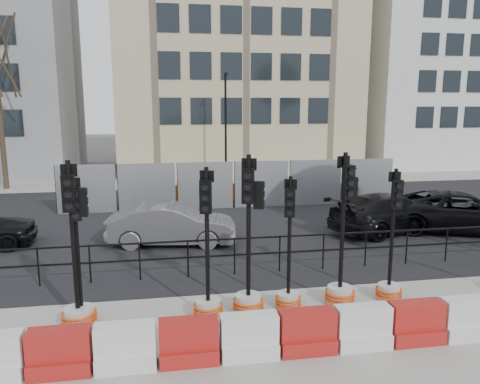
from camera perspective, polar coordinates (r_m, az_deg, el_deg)
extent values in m
plane|color=#51514C|center=(11.51, 6.33, -11.77)|extent=(120.00, 120.00, 0.00)
cube|color=gray|center=(8.95, 11.88, -18.84)|extent=(40.00, 6.00, 0.02)
cube|color=black|center=(18.01, 0.23, -3.32)|extent=(40.00, 14.00, 0.03)
cube|color=gray|center=(26.74, -3.08, 1.31)|extent=(40.00, 4.00, 0.02)
cube|color=#C2AE8E|center=(32.91, -0.86, 18.81)|extent=(15.00, 10.00, 18.00)
cube|color=silver|center=(38.08, 22.96, 15.38)|extent=(12.00, 9.00, 16.00)
cylinder|color=black|center=(12.42, -23.37, -8.44)|extent=(0.04, 0.04, 1.00)
cylinder|color=black|center=(12.19, -17.83, -8.43)|extent=(0.04, 0.04, 1.00)
cylinder|color=black|center=(12.07, -12.12, -8.33)|extent=(0.04, 0.04, 1.00)
cylinder|color=black|center=(12.07, -6.37, -8.15)|extent=(0.04, 0.04, 1.00)
cylinder|color=black|center=(12.19, -0.67, -7.89)|extent=(0.04, 0.04, 1.00)
cylinder|color=black|center=(12.42, 4.85, -7.57)|extent=(0.04, 0.04, 1.00)
cylinder|color=black|center=(12.76, 10.12, -7.19)|extent=(0.04, 0.04, 1.00)
cylinder|color=black|center=(13.20, 15.06, -6.79)|extent=(0.04, 0.04, 1.00)
cylinder|color=black|center=(13.74, 19.65, -6.37)|extent=(0.04, 0.04, 1.00)
cylinder|color=black|center=(14.35, 23.86, -5.94)|extent=(0.04, 0.04, 1.00)
cube|color=black|center=(12.28, 4.89, -5.44)|extent=(18.00, 0.04, 0.04)
cube|color=black|center=(12.40, 4.85, -7.35)|extent=(18.00, 0.04, 0.04)
cube|color=#989BA1|center=(19.73, -18.25, 0.31)|extent=(2.30, 0.05, 2.00)
cylinder|color=black|center=(19.94, -21.51, 0.20)|extent=(0.05, 0.05, 2.00)
cube|color=#989BA1|center=(19.51, -11.27, 0.53)|extent=(2.30, 0.05, 2.00)
cylinder|color=black|center=(19.58, -14.63, 0.42)|extent=(0.05, 0.05, 2.00)
cube|color=#989BA1|center=(19.59, -4.24, 0.75)|extent=(2.30, 0.05, 2.00)
cylinder|color=black|center=(19.51, -7.60, 0.65)|extent=(0.05, 0.05, 2.00)
cube|color=#989BA1|center=(19.95, 2.64, 0.95)|extent=(2.30, 0.05, 2.00)
cylinder|color=black|center=(19.74, -0.62, 0.86)|extent=(0.05, 0.05, 2.00)
cube|color=#989BA1|center=(20.59, 9.18, 1.13)|extent=(2.30, 0.05, 2.00)
cylinder|color=black|center=(20.25, 6.10, 1.05)|extent=(0.05, 0.05, 2.00)
cube|color=#989BA1|center=(21.48, 15.26, 1.28)|extent=(2.30, 0.05, 2.00)
cylinder|color=black|center=(21.02, 12.41, 1.21)|extent=(0.05, 0.05, 2.00)
cube|color=#F05410|center=(21.11, -12.19, -0.39)|extent=(1.00, 0.40, 0.80)
cube|color=#F05410|center=(21.11, -6.76, -0.22)|extent=(1.00, 0.40, 0.80)
cube|color=#F05410|center=(21.30, -1.39, -0.05)|extent=(1.00, 0.40, 0.80)
cube|color=#F05410|center=(21.67, 3.86, 0.11)|extent=(1.00, 0.40, 0.80)
cylinder|color=black|center=(25.48, -1.76, 7.62)|extent=(0.12, 0.12, 6.00)
cube|color=black|center=(25.24, -1.72, 14.18)|extent=(0.12, 0.50, 0.12)
cylinder|color=#473828|center=(26.95, -27.12, 6.95)|extent=(0.28, 0.28, 6.30)
cube|color=#A92C0D|center=(8.71, -21.00, -19.20)|extent=(1.00, 0.50, 0.30)
cube|color=#A92C0D|center=(8.52, -21.18, -16.86)|extent=(1.00, 0.35, 0.50)
cube|color=silver|center=(8.57, -13.69, -19.31)|extent=(1.00, 0.50, 0.30)
cube|color=silver|center=(8.37, -13.81, -16.93)|extent=(1.00, 0.35, 0.50)
cube|color=#A92C0D|center=(8.55, -6.24, -19.12)|extent=(1.00, 0.50, 0.30)
cube|color=#A92C0D|center=(8.35, -6.30, -16.74)|extent=(1.00, 0.35, 0.50)
cube|color=silver|center=(8.65, 1.10, -18.64)|extent=(1.00, 0.50, 0.30)
cube|color=silver|center=(8.47, 1.11, -16.28)|extent=(1.00, 0.35, 0.50)
cube|color=#A92C0D|center=(8.89, 8.11, -17.91)|extent=(1.00, 0.50, 0.30)
cube|color=#A92C0D|center=(8.70, 8.18, -15.60)|extent=(1.00, 0.35, 0.50)
cube|color=silver|center=(9.23, 14.61, -17.01)|extent=(1.00, 0.50, 0.30)
cube|color=silver|center=(9.06, 14.74, -14.76)|extent=(1.00, 0.35, 0.50)
cube|color=#A92C0D|center=(9.68, 20.52, -15.99)|extent=(1.00, 0.50, 0.30)
cube|color=#A92C0D|center=(9.51, 20.69, -13.83)|extent=(1.00, 0.35, 0.50)
cube|color=silver|center=(10.22, 25.80, -14.94)|extent=(1.00, 0.50, 0.30)
cube|color=silver|center=(10.06, 25.99, -12.88)|extent=(1.00, 0.35, 0.50)
cylinder|color=#BCBCB8|center=(10.25, -18.72, -14.11)|extent=(0.50, 0.50, 0.37)
torus|color=#E2490C|center=(10.28, -18.69, -14.48)|extent=(0.60, 0.60, 0.05)
torus|color=#E2490C|center=(10.25, -18.72, -14.11)|extent=(0.60, 0.60, 0.05)
torus|color=#E2490C|center=(10.22, -18.74, -13.73)|extent=(0.60, 0.60, 0.05)
cylinder|color=black|center=(9.73, -19.25, -6.11)|extent=(0.08, 0.08, 2.79)
cube|color=black|center=(9.42, -19.52, -1.42)|extent=(0.25, 0.18, 0.65)
cylinder|color=black|center=(9.39, -19.41, -2.73)|extent=(0.15, 0.08, 0.14)
cylinder|color=black|center=(9.35, -19.49, -1.51)|extent=(0.15, 0.08, 0.14)
cylinder|color=black|center=(9.31, -19.57, -0.28)|extent=(0.15, 0.08, 0.14)
cube|color=black|center=(9.52, -19.72, 0.97)|extent=(0.28, 0.09, 0.22)
cylinder|color=#BCBCB8|center=(10.16, -19.09, -14.24)|extent=(0.55, 0.55, 0.41)
torus|color=#E2490C|center=(10.20, -19.06, -14.66)|extent=(0.66, 0.66, 0.05)
torus|color=#E2490C|center=(10.16, -19.09, -14.24)|extent=(0.66, 0.66, 0.05)
torus|color=#E2490C|center=(10.13, -19.12, -13.83)|extent=(0.66, 0.66, 0.05)
cylinder|color=black|center=(9.61, -19.69, -5.39)|extent=(0.09, 0.09, 3.05)
cube|color=black|center=(9.28, -20.15, -0.15)|extent=(0.25, 0.15, 0.71)
cylinder|color=black|center=(9.25, -20.13, -1.61)|extent=(0.15, 0.06, 0.15)
cylinder|color=black|center=(9.20, -20.22, -0.25)|extent=(0.15, 0.06, 0.15)
cylinder|color=black|center=(9.17, -20.31, 1.12)|extent=(0.15, 0.06, 0.15)
cube|color=black|center=(9.40, -20.15, 2.49)|extent=(0.31, 0.04, 0.24)
cube|color=black|center=(9.41, -18.74, -1.19)|extent=(0.21, 0.14, 0.56)
cylinder|color=#BCBCB8|center=(10.05, -3.91, -14.00)|extent=(0.52, 0.52, 0.38)
torus|color=#E2490C|center=(10.08, -3.90, -14.40)|extent=(0.62, 0.62, 0.05)
torus|color=#E2490C|center=(10.05, -3.91, -14.00)|extent=(0.62, 0.62, 0.05)
torus|color=#E2490C|center=(10.02, -3.91, -13.60)|extent=(0.62, 0.62, 0.05)
cylinder|color=black|center=(9.51, -4.03, -5.57)|extent=(0.09, 0.09, 2.88)
cube|color=black|center=(9.19, -4.22, -0.59)|extent=(0.26, 0.19, 0.67)
cylinder|color=black|center=(9.16, -4.28, -1.98)|extent=(0.15, 0.08, 0.14)
cylinder|color=black|center=(9.12, -4.30, -0.69)|extent=(0.15, 0.08, 0.14)
cylinder|color=black|center=(9.08, -4.32, 0.62)|extent=(0.15, 0.08, 0.14)
cube|color=black|center=(9.29, -4.07, 1.94)|extent=(0.29, 0.10, 0.23)
cylinder|color=#BCBCB8|center=(10.21, 1.02, -13.47)|extent=(0.56, 0.56, 0.41)
torus|color=#E2490C|center=(10.25, 1.01, -13.89)|extent=(0.67, 0.67, 0.05)
torus|color=#E2490C|center=(10.21, 1.02, -13.47)|extent=(0.67, 0.67, 0.05)
torus|color=#E2490C|center=(10.18, 1.02, -13.05)|extent=(0.67, 0.67, 0.05)
cylinder|color=black|center=(9.66, 1.05, -4.54)|extent=(0.09, 0.09, 3.08)
cube|color=black|center=(9.33, 0.98, 0.75)|extent=(0.28, 0.21, 0.72)
cylinder|color=black|center=(9.30, 0.92, -0.71)|extent=(0.16, 0.09, 0.15)
cylinder|color=black|center=(9.25, 0.92, 0.66)|extent=(0.16, 0.09, 0.15)
cylinder|color=black|center=(9.22, 0.93, 2.04)|extent=(0.16, 0.09, 0.15)
cube|color=black|center=(9.45, 1.12, 3.40)|extent=(0.30, 0.12, 0.25)
cube|color=black|center=(9.47, 2.30, -0.38)|extent=(0.24, 0.19, 0.57)
cylinder|color=#BCBCB8|center=(10.49, 5.88, -13.02)|extent=(0.48, 0.48, 0.35)
torus|color=#E2490C|center=(10.52, 5.88, -13.38)|extent=(0.57, 0.57, 0.04)
torus|color=#E2490C|center=(10.49, 5.88, -13.02)|extent=(0.57, 0.57, 0.04)
torus|color=#E2490C|center=(10.46, 5.89, -12.67)|extent=(0.57, 0.57, 0.04)
cylinder|color=black|center=(10.01, 6.04, -5.60)|extent=(0.08, 0.08, 2.65)
cube|color=black|center=(9.71, 6.10, -1.27)|extent=(0.24, 0.18, 0.62)
cylinder|color=black|center=(9.68, 6.06, -2.48)|extent=(0.14, 0.08, 0.13)
cylinder|color=black|center=(9.64, 6.08, -1.36)|extent=(0.14, 0.08, 0.13)
cylinder|color=black|center=(9.60, 6.11, -0.22)|extent=(0.14, 0.08, 0.13)
cube|color=black|center=(9.80, 6.19, 0.94)|extent=(0.26, 0.11, 0.21)
cylinder|color=#BCBCB8|center=(10.85, 12.06, -12.22)|extent=(0.55, 0.55, 0.41)
torus|color=#E2490C|center=(10.88, 12.04, -12.62)|extent=(0.67, 0.67, 0.05)
torus|color=#E2490C|center=(10.85, 12.06, -12.22)|extent=(0.67, 0.67, 0.05)
torus|color=#E2490C|center=(10.82, 12.07, -11.82)|extent=(0.67, 0.67, 0.05)
cylinder|color=black|center=(10.33, 12.41, -3.79)|extent=(0.09, 0.09, 3.08)
cube|color=black|center=(10.04, 13.05, 1.17)|extent=(0.28, 0.20, 0.72)
cylinder|color=black|center=(10.02, 13.29, -0.18)|extent=(0.16, 0.09, 0.15)
cylinder|color=black|center=(9.98, 13.34, 1.10)|extent=(0.16, 0.09, 0.15)
cylinder|color=black|center=(9.95, 13.40, 2.38)|extent=(0.16, 0.09, 0.15)
cube|color=black|center=(10.13, 12.51, 3.62)|extent=(0.31, 0.11, 0.25)
cube|color=black|center=(10.30, 13.48, 0.23)|extent=(0.23, 0.18, 0.56)
cylinder|color=#BCBCB8|center=(11.36, 17.66, -11.55)|extent=(0.49, 0.49, 0.37)
torus|color=#E2490C|center=(11.39, 17.64, -11.89)|extent=(0.59, 0.59, 0.05)
torus|color=#E2490C|center=(11.36, 17.66, -11.55)|extent=(0.59, 0.59, 0.05)
torus|color=#E2490C|center=(11.34, 17.68, -11.20)|extent=(0.59, 0.59, 0.05)
cylinder|color=black|center=(10.91, 18.10, -4.42)|extent=(0.08, 0.08, 2.74)
cube|color=black|center=(10.63, 18.60, -0.29)|extent=(0.22, 0.14, 0.64)
cylinder|color=black|center=(10.61, 18.70, -1.43)|extent=(0.14, 0.05, 0.14)
cylinder|color=black|center=(10.57, 18.77, -0.36)|extent=(0.14, 0.05, 0.14)
cylinder|color=black|center=(10.53, 18.83, 0.71)|extent=(0.14, 0.05, 0.14)
cube|color=black|center=(10.72, 18.34, 1.79)|extent=(0.27, 0.04, 0.22)
imported|color=#56565C|center=(14.86, -8.27, -3.94)|extent=(2.46, 4.35, 1.31)
imported|color=black|center=(17.02, 17.82, -2.41)|extent=(4.76, 5.79, 1.34)
imported|color=black|center=(17.96, 25.46, -2.17)|extent=(5.56, 6.54, 1.41)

